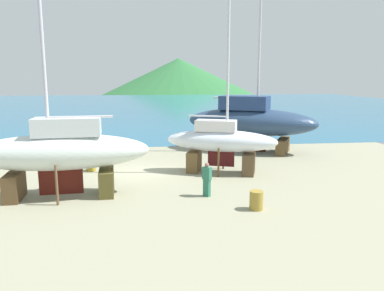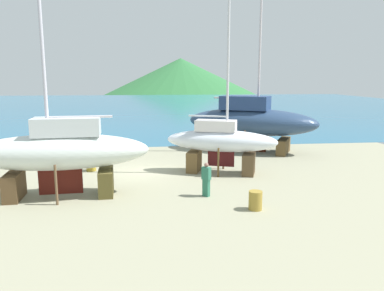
# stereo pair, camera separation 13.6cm
# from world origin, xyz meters

# --- Properties ---
(ground_plane) EXTENTS (42.31, 42.31, 0.00)m
(ground_plane) POSITION_xyz_m (0.00, -2.01, 0.00)
(ground_plane) COLOR gray
(sea_water) EXTENTS (131.15, 96.10, 0.01)m
(sea_water) POSITION_xyz_m (0.00, 56.61, 0.00)
(sea_water) COLOR #25678B
(sea_water) RESTS_ON ground
(headland_hill) EXTENTS (129.37, 129.37, 30.56)m
(headland_hill) POSITION_xyz_m (16.04, 167.86, 0.00)
(headland_hill) COLOR #2E6D39
(headland_hill) RESTS_ON ground
(sailboat_small_center) EXTENTS (7.04, 4.03, 11.60)m
(sailboat_small_center) POSITION_xyz_m (4.97, -0.68, 1.96)
(sailboat_small_center) COLOR brown
(sailboat_small_center) RESTS_ON ground
(sailboat_mid_port) EXTENTS (8.84, 2.92, 14.45)m
(sailboat_mid_port) POSITION_xyz_m (-3.69, -4.45, 2.28)
(sailboat_mid_port) COLOR brown
(sailboat_mid_port) RESTS_ON ground
(sailboat_far_slipway) EXTENTS (10.78, 7.99, 17.89)m
(sailboat_far_slipway) POSITION_xyz_m (8.60, 5.94, 2.42)
(sailboat_far_slipway) COLOR brown
(sailboat_far_slipway) RESTS_ON ground
(worker) EXTENTS (0.48, 0.48, 1.71)m
(worker) POSITION_xyz_m (3.40, -5.22, 0.89)
(worker) COLOR #2C6F54
(worker) RESTS_ON ground
(barrel_rust_mid) EXTENTS (0.85, 0.85, 0.85)m
(barrel_rust_mid) POSITION_xyz_m (5.30, -7.36, 0.43)
(barrel_rust_mid) COLOR olive
(barrel_rust_mid) RESTS_ON ground
(barrel_blue_faded) EXTENTS (0.65, 0.65, 0.86)m
(barrel_blue_faded) POSITION_xyz_m (-3.07, 0.70, 0.43)
(barrel_blue_faded) COLOR olive
(barrel_blue_faded) RESTS_ON ground
(barrel_rust_far) EXTENTS (1.03, 1.12, 0.64)m
(barrel_rust_far) POSITION_xyz_m (-3.08, 3.34, 0.32)
(barrel_rust_far) COLOR #34536E
(barrel_rust_far) RESTS_ON ground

